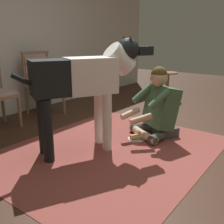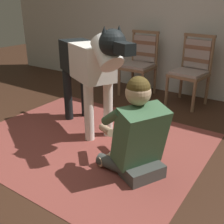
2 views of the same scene
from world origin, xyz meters
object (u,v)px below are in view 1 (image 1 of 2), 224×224
(dining_chair_right_of_pair, at_px, (41,80))
(person_sitting_on_floor, at_px, (158,108))
(round_side_table, at_px, (167,83))
(large_dog, at_px, (85,79))
(hot_dog_on_plate, at_px, (137,137))

(dining_chair_right_of_pair, bearing_deg, person_sitting_on_floor, -84.06)
(round_side_table, bearing_deg, large_dog, -172.02)
(dining_chair_right_of_pair, xyz_separation_m, hot_dog_on_plate, (-0.04, -1.82, -0.52))
(person_sitting_on_floor, distance_m, hot_dog_on_plate, 0.43)
(person_sitting_on_floor, bearing_deg, large_dog, 152.85)
(hot_dog_on_plate, height_order, round_side_table, round_side_table)
(round_side_table, bearing_deg, dining_chair_right_of_pair, 152.49)
(dining_chair_right_of_pair, height_order, hot_dog_on_plate, dining_chair_right_of_pair)
(large_dog, xyz_separation_m, hot_dog_on_plate, (0.58, -0.30, -0.75))
(hot_dog_on_plate, distance_m, round_side_table, 2.35)
(person_sitting_on_floor, relative_size, round_side_table, 1.63)
(person_sitting_on_floor, height_order, hot_dog_on_plate, person_sitting_on_floor)
(dining_chair_right_of_pair, bearing_deg, large_dog, -112.13)
(large_dog, distance_m, hot_dog_on_plate, 0.99)
(person_sitting_on_floor, xyz_separation_m, large_dog, (-0.82, 0.42, 0.42))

